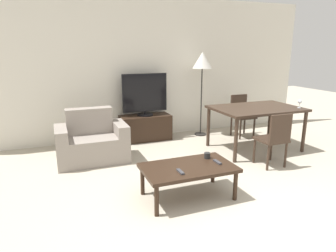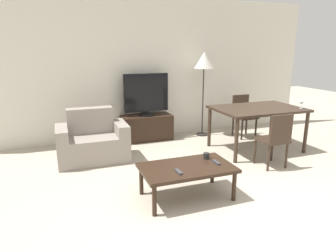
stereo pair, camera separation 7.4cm
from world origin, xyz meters
name	(u,v)px [view 1 (the left image)]	position (x,y,z in m)	size (l,w,h in m)	color
ground_plane	(252,227)	(0.00, 0.00, 0.00)	(18.00, 18.00, 0.00)	#B2A893
wall_back	(146,69)	(0.00, 3.54, 1.35)	(7.10, 0.06, 2.70)	silver
armchair	(92,143)	(-1.24, 2.47, 0.30)	(1.08, 0.65, 0.82)	gray
tv_stand	(145,128)	(-0.12, 3.25, 0.24)	(0.97, 0.44, 0.49)	black
tv	(145,95)	(-0.12, 3.25, 0.89)	(0.87, 0.30, 0.80)	black
coffee_table	(188,170)	(-0.34, 0.81, 0.36)	(1.09, 0.64, 0.40)	black
dining_table	(256,112)	(1.52, 2.03, 0.68)	(1.49, 1.00, 0.75)	#38281E
dining_chair_near	(275,137)	(1.26, 1.22, 0.47)	(0.40, 0.40, 0.83)	#38281E
dining_chair_far	(241,113)	(1.78, 2.83, 0.47)	(0.40, 0.40, 0.83)	#38281E
floor_lamp	(202,63)	(1.04, 3.17, 1.47)	(0.39, 0.39, 1.68)	black
remote_primary	(180,172)	(-0.50, 0.68, 0.41)	(0.04, 0.15, 0.02)	#38383D
remote_secondary	(217,162)	(0.04, 0.79, 0.41)	(0.04, 0.15, 0.02)	#38383D
cup_white_near	(207,156)	(-0.01, 0.96, 0.44)	(0.08, 0.08, 0.08)	black
wine_glass_left	(300,102)	(2.17, 1.72, 0.86)	(0.07, 0.07, 0.15)	silver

